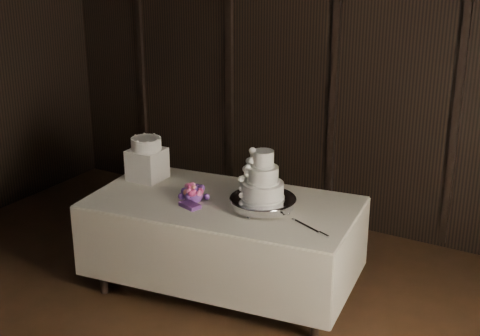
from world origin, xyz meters
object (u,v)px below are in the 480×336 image
object	(u,v)px
display_table	(223,243)
wedding_cake	(259,180)
bouquet	(193,194)
box_pedestal	(147,164)
small_cake	(146,144)
cake_stand	(263,204)

from	to	relation	value
display_table	wedding_cake	world-z (taller)	wedding_cake
display_table	bouquet	world-z (taller)	bouquet
display_table	box_pedestal	xyz separation A→B (m)	(-0.78, 0.10, 0.47)
wedding_cake	box_pedestal	distance (m)	1.09
display_table	small_cake	xyz separation A→B (m)	(-0.78, 0.10, 0.64)
wedding_cake	small_cake	xyz separation A→B (m)	(-1.08, 0.10, 0.07)
small_cake	wedding_cake	bearing A→B (deg)	-5.34
cake_stand	small_cake	distance (m)	1.14
bouquet	small_cake	xyz separation A→B (m)	(-0.58, 0.20, 0.24)
cake_stand	small_cake	world-z (taller)	small_cake
box_pedestal	wedding_cake	bearing A→B (deg)	-5.34
display_table	wedding_cake	size ratio (longest dim) A/B	5.91
cake_stand	display_table	bearing A→B (deg)	-177.92
box_pedestal	bouquet	bearing A→B (deg)	-18.64
cake_stand	wedding_cake	world-z (taller)	wedding_cake
cake_stand	box_pedestal	world-z (taller)	box_pedestal
cake_stand	bouquet	distance (m)	0.54
small_cake	display_table	bearing A→B (deg)	-7.23
display_table	box_pedestal	size ratio (longest dim) A/B	8.12
wedding_cake	bouquet	size ratio (longest dim) A/B	0.98
bouquet	small_cake	distance (m)	0.66
display_table	cake_stand	world-z (taller)	cake_stand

